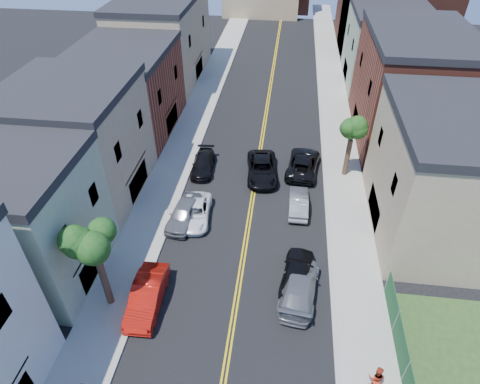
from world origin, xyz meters
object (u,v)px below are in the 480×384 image
(black_car_left, at_px, (203,164))
(pedestrian_right, at_px, (376,378))
(black_suv_lane, at_px, (262,169))
(grey_car_left, at_px, (184,213))
(red_sedan, at_px, (147,296))
(white_pickup, at_px, (196,212))
(grey_car_right, at_px, (299,286))
(black_car_right, at_px, (297,273))
(silver_car_right, at_px, (298,202))
(dark_car_right_far, at_px, (303,163))

(black_car_left, bearing_deg, pedestrian_right, -58.76)
(black_suv_lane, bearing_deg, grey_car_left, -135.68)
(red_sedan, xyz_separation_m, black_suv_lane, (6.00, 14.73, -0.05))
(pedestrian_right, bearing_deg, white_pickup, -30.80)
(red_sedan, height_order, black_car_left, red_sedan)
(grey_car_right, xyz_separation_m, black_car_right, (-0.13, 1.01, 0.03))
(black_car_right, relative_size, silver_car_right, 1.14)
(black_car_left, xyz_separation_m, dark_car_right_far, (9.07, 1.03, 0.13))
(silver_car_right, bearing_deg, black_car_left, -27.58)
(black_car_left, xyz_separation_m, black_car_right, (8.72, -12.04, 0.16))
(pedestrian_right, bearing_deg, black_car_left, -41.52)
(white_pickup, distance_m, grey_car_right, 10.33)
(pedestrian_right, bearing_deg, silver_car_right, -59.76)
(white_pickup, bearing_deg, red_sedan, -103.08)
(grey_car_right, height_order, dark_car_right_far, grey_car_right)
(grey_car_left, height_order, black_car_right, black_car_right)
(red_sedan, height_order, grey_car_left, red_sedan)
(red_sedan, distance_m, black_suv_lane, 15.90)
(white_pickup, bearing_deg, black_suv_lane, 49.48)
(silver_car_right, xyz_separation_m, pedestrian_right, (4.13, -14.22, 0.33))
(grey_car_left, distance_m, pedestrian_right, 17.44)
(red_sedan, xyz_separation_m, grey_car_left, (0.47, 7.95, -0.03))
(black_car_right, bearing_deg, black_suv_lane, -66.84)
(black_car_right, bearing_deg, pedestrian_right, 129.12)
(grey_car_right, xyz_separation_m, silver_car_right, (-0.13, 8.53, -0.10))
(silver_car_right, bearing_deg, dark_car_right_far, -93.77)
(pedestrian_right, bearing_deg, grey_car_left, -27.97)
(black_suv_lane, bearing_deg, dark_car_right_far, 13.45)
(dark_car_right_far, distance_m, pedestrian_right, 20.13)
(silver_car_right, distance_m, dark_car_right_far, 5.56)
(black_car_right, distance_m, silver_car_right, 7.52)
(black_car_left, bearing_deg, black_car_right, -57.28)
(black_car_left, relative_size, pedestrian_right, 2.59)
(pedestrian_right, bearing_deg, black_car_right, -44.32)
(white_pickup, height_order, dark_car_right_far, dark_car_right_far)
(red_sedan, distance_m, grey_car_right, 9.63)
(grey_car_right, bearing_deg, dark_car_right_far, -83.97)
(white_pickup, height_order, black_car_right, black_car_right)
(grey_car_left, bearing_deg, black_suv_lane, 57.83)
(black_suv_lane, xyz_separation_m, pedestrian_right, (7.43, -18.45, 0.25))
(grey_car_left, xyz_separation_m, silver_car_right, (8.83, 2.55, -0.10))
(red_sedan, height_order, black_car_right, red_sedan)
(silver_car_right, bearing_deg, black_car_right, 89.84)
(red_sedan, height_order, pedestrian_right, pedestrian_right)
(grey_car_right, distance_m, pedestrian_right, 6.96)
(silver_car_right, xyz_separation_m, black_suv_lane, (-3.30, 4.23, 0.08))
(grey_car_left, xyz_separation_m, black_car_left, (0.11, 7.07, -0.13))
(grey_car_right, xyz_separation_m, dark_car_right_far, (0.22, 14.08, -0.01))
(white_pickup, height_order, pedestrian_right, pedestrian_right)
(white_pickup, height_order, grey_car_right, grey_car_right)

